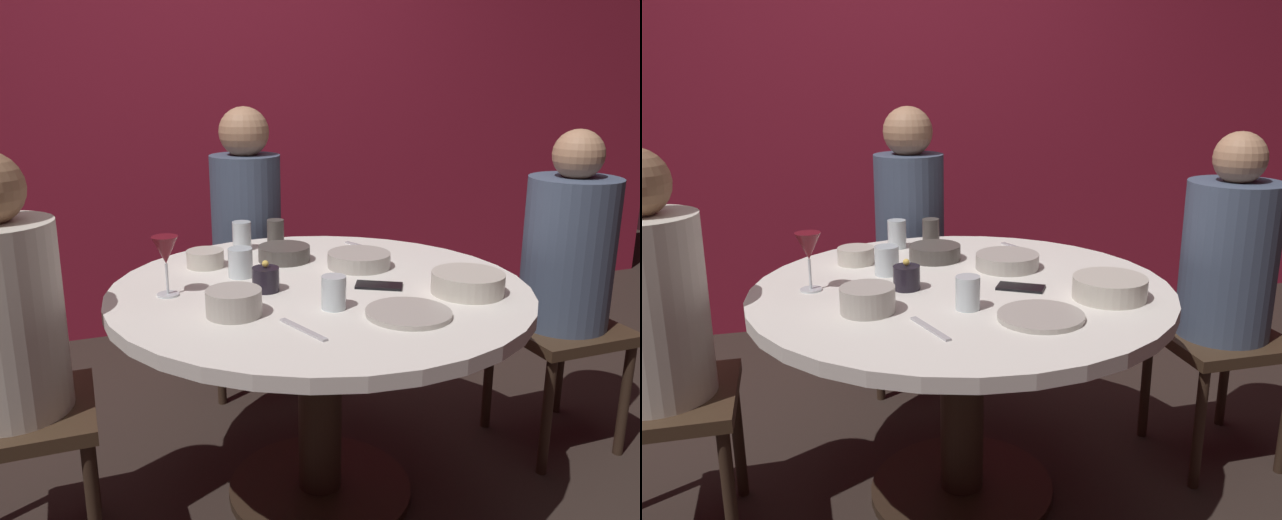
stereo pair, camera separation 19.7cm
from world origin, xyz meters
TOP-DOWN VIEW (x-y plane):
  - ground_plane at (0.00, 0.00)m, footprint 8.00×8.00m
  - back_wall at (0.00, 1.71)m, footprint 6.00×0.10m
  - dining_table at (0.00, 0.00)m, footprint 1.27×1.27m
  - seated_diner_left at (-0.87, 0.00)m, footprint 0.40×0.40m
  - seated_diner_back at (0.00, 0.89)m, footprint 0.40×0.40m
  - seated_diner_right at (0.93, 0.00)m, footprint 0.40×0.40m
  - candle_holder at (-0.17, 0.01)m, footprint 0.08×0.08m
  - wine_glass at (-0.44, 0.07)m, footprint 0.08×0.08m
  - dinner_plate at (0.13, -0.33)m, footprint 0.23×0.23m
  - cell_phone at (0.16, -0.08)m, footprint 0.16×0.13m
  - bowl_serving_large at (-0.29, 0.32)m, footprint 0.12×0.12m
  - bowl_salad_center at (-0.02, 0.30)m, footprint 0.18×0.18m
  - bowl_small_white at (0.38, -0.22)m, footprint 0.21×0.21m
  - bowl_sauce_side at (0.19, 0.14)m, footprint 0.21×0.21m
  - bowl_rice_portion at (-0.30, -0.16)m, footprint 0.15×0.15m
  - cup_near_candle at (0.01, 0.48)m, footprint 0.06×0.06m
  - cup_by_left_diner at (-0.20, 0.17)m, footprint 0.08×0.08m
  - cup_by_right_diner at (-0.12, 0.49)m, footprint 0.07×0.07m
  - cup_center_front at (-0.04, -0.20)m, footprint 0.07×0.07m
  - fork_near_plate at (0.31, 0.37)m, footprint 0.08×0.17m
  - knife_near_plate at (-0.17, -0.33)m, footprint 0.07×0.18m

SIDE VIEW (x-z plane):
  - ground_plane at x=0.00m, z-range 0.00..0.00m
  - dining_table at x=0.00m, z-range 0.20..0.92m
  - seated_diner_right at x=0.93m, z-range 0.13..1.30m
  - seated_diner_left at x=-0.87m, z-range 0.14..1.30m
  - fork_near_plate at x=0.31m, z-range 0.72..0.73m
  - knife_near_plate at x=-0.17m, z-range 0.72..0.73m
  - cell_phone at x=0.16m, z-range 0.72..0.73m
  - dinner_plate at x=0.13m, z-range 0.72..0.73m
  - bowl_sauce_side at x=0.19m, z-range 0.72..0.77m
  - bowl_salad_center at x=-0.02m, z-range 0.72..0.77m
  - seated_diner_back at x=0.00m, z-range 0.14..1.35m
  - bowl_serving_large at x=-0.29m, z-range 0.72..0.78m
  - bowl_small_white at x=0.38m, z-range 0.72..0.78m
  - bowl_rice_portion at x=-0.30m, z-range 0.72..0.79m
  - candle_holder at x=-0.17m, z-range 0.71..0.80m
  - cup_center_front at x=-0.04m, z-range 0.72..0.81m
  - cup_by_left_diner at x=-0.20m, z-range 0.72..0.81m
  - cup_near_candle at x=0.01m, z-range 0.72..0.82m
  - cup_by_right_diner at x=-0.12m, z-range 0.72..0.82m
  - wine_glass at x=-0.44m, z-range 0.76..0.94m
  - back_wall at x=0.00m, z-range 0.00..2.60m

